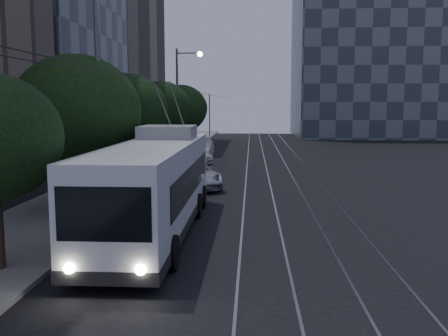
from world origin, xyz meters
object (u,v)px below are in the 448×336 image
Objects in this scene: car_white_b at (196,154)px; car_white_c at (204,149)px; trolleybus at (155,186)px; streetlamp_far at (182,92)px; pickup_silver at (193,175)px; car_white_d at (205,143)px; streetlamp_near at (108,69)px; car_white_a at (195,155)px.

car_white_b is 1.15× the size of car_white_c.
streetlamp_far is (-2.49, 25.17, 3.93)m from trolleybus.
streetlamp_far reaches higher than pickup_silver.
car_white_c is (-0.77, 26.51, -1.10)m from trolleybus.
car_white_b is 1.15× the size of car_white_d.
pickup_silver is 0.52× the size of streetlamp_near.
pickup_silver reaches higher than car_white_c.
trolleybus is 3.20× the size of car_white_c.
pickup_silver is 1.15× the size of car_white_b.
car_white_a is 1.20m from car_white_b.
streetlamp_near is at bearing -92.52° from car_white_c.
car_white_c is at bearing 91.73° from trolleybus.
trolleybus is at bearing -101.16° from car_white_a.
car_white_b reaches higher than car_white_c.
streetlamp_far reaches higher than car_white_b.
car_white_d is (-0.33, 11.37, 0.02)m from car_white_b.
streetlamp_near is (-1.72, -23.60, 5.49)m from car_white_c.
pickup_silver is 9.32m from streetlamp_near.
streetlamp_far is (-1.57, 4.16, 4.99)m from car_white_a.
trolleybus reaches higher than pickup_silver.
pickup_silver is at bearing 88.93° from trolleybus.
car_white_a is at bearing 85.08° from streetlamp_near.
streetlamp_far is at bearing -106.41° from car_white_d.
car_white_d is at bearing 81.78° from streetlamp_far.
pickup_silver is at bearing -79.92° from streetlamp_far.
car_white_d is at bearing 72.82° from pickup_silver.
trolleybus is 10.07m from pickup_silver.
streetlamp_near reaches higher than car_white_d.
car_white_b is (-1.15, 12.20, -0.07)m from pickup_silver.
trolleybus is 3.14× the size of car_white_a.
trolleybus is at bearing -96.01° from car_white_d.
trolleybus is 26.55m from car_white_c.
car_white_a is (-0.92, 21.01, -1.06)m from trolleybus.
car_white_c is at bearing -94.04° from car_white_d.
car_white_d reaches higher than car_white_c.
car_white_d is at bearing 72.69° from car_white_b.
pickup_silver is at bearing -85.01° from car_white_c.
trolleybus reaches higher than car_white_c.
trolleybus is 33.63m from car_white_d.
pickup_silver is 16.53m from car_white_c.
car_white_c is (0.19, 4.30, -0.01)m from car_white_b.
car_white_b is at bearing 92.54° from trolleybus.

